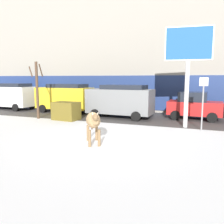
% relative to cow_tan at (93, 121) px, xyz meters
% --- Properties ---
extents(ground_plane, '(120.00, 120.00, 0.00)m').
position_rel_cow_tan_xyz_m(ground_plane, '(0.16, 0.29, -0.99)').
color(ground_plane, white).
extents(road_strip, '(60.00, 5.60, 0.01)m').
position_rel_cow_tan_xyz_m(road_strip, '(0.16, 7.42, -0.99)').
color(road_strip, '#423F3F').
rests_on(road_strip, ground).
extents(building_facade, '(44.00, 6.10, 13.00)m').
position_rel_cow_tan_xyz_m(building_facade, '(0.16, 13.29, 5.49)').
color(building_facade, gray).
rests_on(building_facade, ground).
extents(cow_tan, '(1.32, 1.84, 1.54)m').
position_rel_cow_tan_xyz_m(cow_tan, '(0.00, 0.00, 0.00)').
color(cow_tan, tan).
rests_on(cow_tan, ground).
extents(billboard, '(2.53, 0.45, 5.56)m').
position_rel_cow_tan_xyz_m(billboard, '(3.43, 4.95, 3.32)').
color(billboard, silver).
rests_on(billboard, ground).
extents(car_white_van, '(4.68, 2.27, 2.32)m').
position_rel_cow_tan_xyz_m(car_white_van, '(-11.84, 7.70, 0.25)').
color(car_white_van, white).
rests_on(car_white_van, ground).
extents(car_yellow_van, '(4.68, 2.27, 2.32)m').
position_rel_cow_tan_xyz_m(car_yellow_van, '(-6.28, 7.81, 0.25)').
color(car_yellow_van, gold).
rests_on(car_yellow_van, ground).
extents(car_grey_van, '(4.68, 2.27, 2.32)m').
position_rel_cow_tan_xyz_m(car_grey_van, '(-1.13, 6.83, 0.25)').
color(car_grey_van, slate).
rests_on(car_grey_van, ground).
extents(car_red_hatchback, '(3.57, 2.04, 1.86)m').
position_rel_cow_tan_xyz_m(car_red_hatchback, '(3.79, 7.97, -0.07)').
color(car_red_hatchback, red).
rests_on(car_red_hatchback, ground).
extents(pedestrian_near_billboard, '(0.36, 0.24, 1.73)m').
position_rel_cow_tan_xyz_m(pedestrian_near_billboard, '(3.07, 10.42, -0.11)').
color(pedestrian_near_billboard, '#282833').
rests_on(pedestrian_near_billboard, ground).
extents(pedestrian_by_cars, '(0.36, 0.24, 1.73)m').
position_rel_cow_tan_xyz_m(pedestrian_by_cars, '(-9.11, 10.42, -0.11)').
color(pedestrian_by_cars, '#282833').
rests_on(pedestrian_by_cars, ground).
extents(bare_tree_right_lot, '(1.01, 1.00, 3.88)m').
position_rel_cow_tan_xyz_m(bare_tree_right_lot, '(-6.30, 4.38, 1.07)').
color(bare_tree_right_lot, '#4C3828').
rests_on(bare_tree_right_lot, ground).
extents(dumpster, '(1.80, 1.27, 1.20)m').
position_rel_cow_tan_xyz_m(dumpster, '(-4.23, 4.67, -0.39)').
color(dumpster, brown).
rests_on(dumpster, ground).
extents(street_sign, '(0.44, 0.08, 2.82)m').
position_rel_cow_tan_xyz_m(street_sign, '(4.30, 4.40, 0.68)').
color(street_sign, gray).
rests_on(street_sign, ground).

